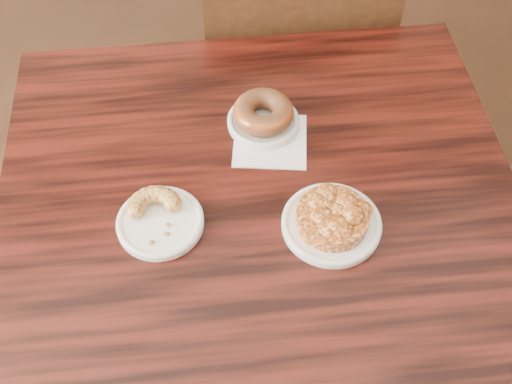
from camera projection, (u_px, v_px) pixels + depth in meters
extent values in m
cube|color=black|center=(261.00, 306.00, 1.45)|extent=(1.05, 1.05, 0.75)
cube|color=white|center=(270.00, 141.00, 1.25)|extent=(0.17, 0.17, 0.00)
cylinder|color=silver|center=(263.00, 122.00, 1.27)|extent=(0.14, 0.14, 0.01)
cylinder|color=white|center=(160.00, 223.00, 1.13)|extent=(0.15, 0.15, 0.01)
cylinder|color=white|center=(331.00, 224.00, 1.13)|extent=(0.18, 0.18, 0.01)
torus|color=maroon|center=(263.00, 112.00, 1.25)|extent=(0.12, 0.12, 0.04)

